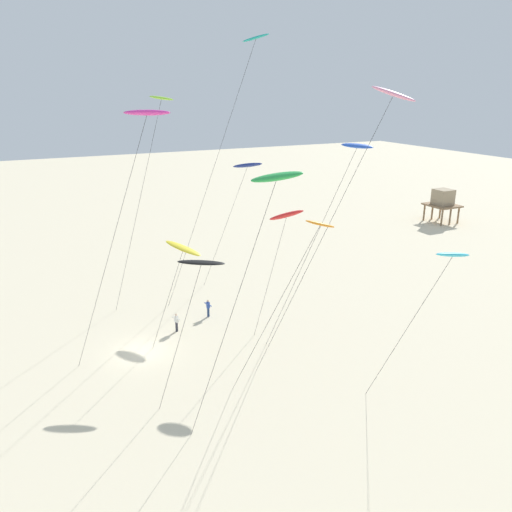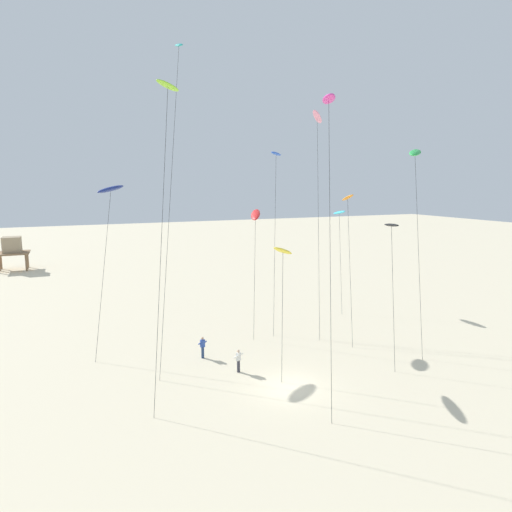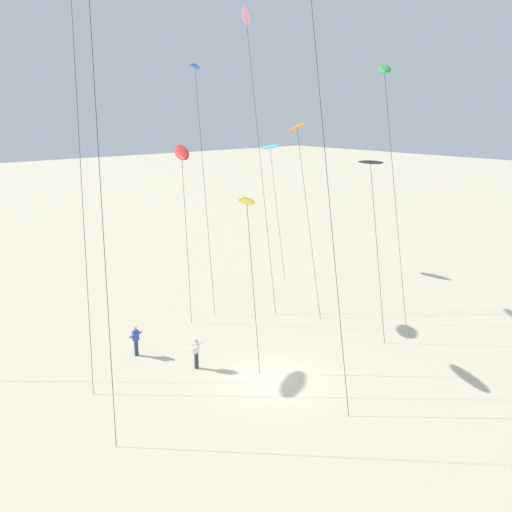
{
  "view_description": "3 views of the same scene",
  "coord_description": "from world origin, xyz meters",
  "px_view_note": "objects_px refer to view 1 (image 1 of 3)",
  "views": [
    {
      "loc": [
        36.15,
        -7.4,
        19.96
      ],
      "look_at": [
        3.07,
        8.7,
        7.73
      ],
      "focal_mm": 35.23,
      "sensor_mm": 36.0,
      "label": 1
    },
    {
      "loc": [
        -12.88,
        -24.2,
        13.22
      ],
      "look_at": [
        2.44,
        11.2,
        6.94
      ],
      "focal_mm": 31.12,
      "sensor_mm": 36.0,
      "label": 2
    },
    {
      "loc": [
        -18.24,
        -19.84,
        13.37
      ],
      "look_at": [
        3.89,
        5.9,
        4.65
      ],
      "focal_mm": 40.84,
      "sensor_mm": 36.0,
      "label": 3
    }
  ],
  "objects_px": {
    "kite_cyan": "(452,256)",
    "kite_navy": "(247,166)",
    "kite_lime": "(160,102)",
    "kite_blue": "(356,149)",
    "kite_yellow": "(183,249)",
    "kite_flyer_middle": "(176,322)",
    "kite_green": "(276,178)",
    "kite_black": "(201,264)",
    "kite_red": "(286,216)",
    "kite_orange": "(319,227)",
    "kite_flyer_nearest": "(208,308)",
    "kite_magenta": "(146,115)",
    "stilt_house": "(443,200)",
    "kite_teal": "(253,46)",
    "kite_pink": "(392,97)"
  },
  "relations": [
    {
      "from": "kite_green",
      "to": "kite_cyan",
      "type": "bearing_deg",
      "value": 85.38
    },
    {
      "from": "kite_navy",
      "to": "kite_flyer_middle",
      "type": "bearing_deg",
      "value": -55.02
    },
    {
      "from": "kite_green",
      "to": "kite_navy",
      "type": "height_order",
      "value": "kite_green"
    },
    {
      "from": "kite_magenta",
      "to": "kite_green",
      "type": "bearing_deg",
      "value": 19.18
    },
    {
      "from": "kite_orange",
      "to": "kite_lime",
      "type": "xyz_separation_m",
      "value": [
        -17.11,
        -4.84,
        7.15
      ]
    },
    {
      "from": "kite_blue",
      "to": "kite_navy",
      "type": "xyz_separation_m",
      "value": [
        -15.55,
        -1.42,
        -3.15
      ]
    },
    {
      "from": "kite_orange",
      "to": "kite_green",
      "type": "distance_m",
      "value": 6.87
    },
    {
      "from": "kite_green",
      "to": "kite_red",
      "type": "height_order",
      "value": "kite_green"
    },
    {
      "from": "kite_black",
      "to": "stilt_house",
      "type": "relative_size",
      "value": 2.0
    },
    {
      "from": "kite_cyan",
      "to": "kite_black",
      "type": "height_order",
      "value": "kite_cyan"
    },
    {
      "from": "kite_flyer_nearest",
      "to": "kite_flyer_middle",
      "type": "xyz_separation_m",
      "value": [
        1.58,
        -3.52,
        0.0
      ]
    },
    {
      "from": "kite_blue",
      "to": "kite_green",
      "type": "distance_m",
      "value": 12.94
    },
    {
      "from": "kite_green",
      "to": "kite_black",
      "type": "distance_m",
      "value": 7.52
    },
    {
      "from": "kite_blue",
      "to": "kite_cyan",
      "type": "relative_size",
      "value": 1.55
    },
    {
      "from": "kite_cyan",
      "to": "kite_navy",
      "type": "distance_m",
      "value": 24.35
    },
    {
      "from": "kite_magenta",
      "to": "kite_green",
      "type": "distance_m",
      "value": 11.7
    },
    {
      "from": "kite_cyan",
      "to": "kite_flyer_nearest",
      "type": "xyz_separation_m",
      "value": [
        -18.52,
        -9.57,
        -9.19
      ]
    },
    {
      "from": "kite_flyer_middle",
      "to": "kite_cyan",
      "type": "bearing_deg",
      "value": 37.69
    },
    {
      "from": "kite_flyer_middle",
      "to": "kite_orange",
      "type": "bearing_deg",
      "value": 24.11
    },
    {
      "from": "kite_magenta",
      "to": "kite_black",
      "type": "distance_m",
      "value": 10.55
    },
    {
      "from": "kite_teal",
      "to": "kite_red",
      "type": "height_order",
      "value": "kite_teal"
    },
    {
      "from": "kite_lime",
      "to": "kite_flyer_middle",
      "type": "distance_m",
      "value": 18.59
    },
    {
      "from": "kite_orange",
      "to": "kite_flyer_nearest",
      "type": "distance_m",
      "value": 18.22
    },
    {
      "from": "kite_orange",
      "to": "kite_black",
      "type": "relative_size",
      "value": 1.19
    },
    {
      "from": "kite_red",
      "to": "kite_cyan",
      "type": "bearing_deg",
      "value": 22.7
    },
    {
      "from": "kite_yellow",
      "to": "kite_orange",
      "type": "bearing_deg",
      "value": 31.88
    },
    {
      "from": "kite_cyan",
      "to": "kite_black",
      "type": "relative_size",
      "value": 1.01
    },
    {
      "from": "kite_magenta",
      "to": "kite_blue",
      "type": "bearing_deg",
      "value": 77.2
    },
    {
      "from": "kite_magenta",
      "to": "kite_yellow",
      "type": "distance_m",
      "value": 10.42
    },
    {
      "from": "kite_lime",
      "to": "kite_black",
      "type": "distance_m",
      "value": 18.36
    },
    {
      "from": "kite_blue",
      "to": "kite_black",
      "type": "xyz_separation_m",
      "value": [
        3.17,
        -13.21,
        -5.79
      ]
    },
    {
      "from": "kite_cyan",
      "to": "kite_flyer_nearest",
      "type": "distance_m",
      "value": 22.78
    },
    {
      "from": "kite_black",
      "to": "kite_flyer_middle",
      "type": "height_order",
      "value": "kite_black"
    },
    {
      "from": "kite_navy",
      "to": "kite_black",
      "type": "bearing_deg",
      "value": -32.2
    },
    {
      "from": "kite_orange",
      "to": "kite_flyer_middle",
      "type": "distance_m",
      "value": 17.81
    },
    {
      "from": "kite_yellow",
      "to": "kite_pink",
      "type": "relative_size",
      "value": 0.45
    },
    {
      "from": "kite_orange",
      "to": "kite_green",
      "type": "bearing_deg",
      "value": -56.65
    },
    {
      "from": "kite_orange",
      "to": "kite_blue",
      "type": "distance_m",
      "value": 8.35
    },
    {
      "from": "kite_navy",
      "to": "kite_cyan",
      "type": "bearing_deg",
      "value": 7.01
    },
    {
      "from": "kite_orange",
      "to": "kite_cyan",
      "type": "distance_m",
      "value": 8.58
    },
    {
      "from": "kite_cyan",
      "to": "kite_lime",
      "type": "xyz_separation_m",
      "value": [
        -21.2,
        -12.19,
        8.88
      ]
    },
    {
      "from": "kite_green",
      "to": "kite_magenta",
      "type": "bearing_deg",
      "value": -160.82
    },
    {
      "from": "kite_cyan",
      "to": "kite_teal",
      "type": "relative_size",
      "value": 0.43
    },
    {
      "from": "kite_lime",
      "to": "kite_flyer_middle",
      "type": "height_order",
      "value": "kite_lime"
    },
    {
      "from": "kite_teal",
      "to": "kite_red",
      "type": "distance_m",
      "value": 14.33
    },
    {
      "from": "kite_cyan",
      "to": "kite_yellow",
      "type": "distance_m",
      "value": 19.01
    },
    {
      "from": "kite_cyan",
      "to": "kite_green",
      "type": "xyz_separation_m",
      "value": [
        -0.98,
        -12.08,
        5.59
      ]
    },
    {
      "from": "kite_green",
      "to": "kite_pink",
      "type": "height_order",
      "value": "kite_pink"
    },
    {
      "from": "kite_cyan",
      "to": "kite_red",
      "type": "relative_size",
      "value": 0.94
    },
    {
      "from": "kite_pink",
      "to": "kite_magenta",
      "type": "bearing_deg",
      "value": -118.42
    }
  ]
}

